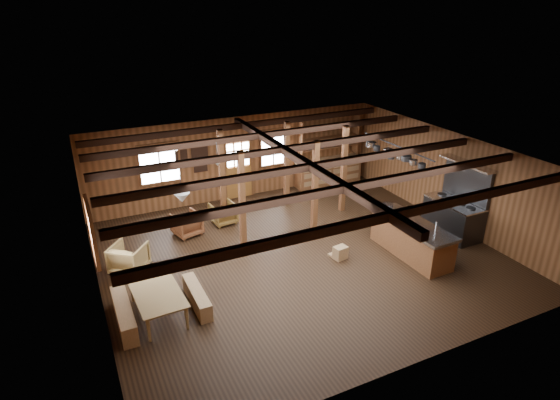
{
  "coord_description": "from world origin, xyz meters",
  "views": [
    {
      "loc": [
        -5.16,
        -9.59,
        6.36
      ],
      "look_at": [
        -0.2,
        0.79,
        1.35
      ],
      "focal_mm": 30.0,
      "sensor_mm": 36.0,
      "label": 1
    }
  ],
  "objects_px": {
    "commercial_range": "(455,212)",
    "dining_table": "(160,303)",
    "kitchen_island": "(411,238)",
    "armchair_a": "(187,224)",
    "armchair_c": "(129,258)",
    "armchair_b": "(223,213)"
  },
  "relations": [
    {
      "from": "commercial_range",
      "to": "dining_table",
      "type": "xyz_separation_m",
      "value": [
        -8.54,
        -0.14,
        -0.38
      ]
    },
    {
      "from": "kitchen_island",
      "to": "armchair_a",
      "type": "bearing_deg",
      "value": 142.75
    },
    {
      "from": "armchair_b",
      "to": "commercial_range",
      "type": "bearing_deg",
      "value": 142.43
    },
    {
      "from": "dining_table",
      "to": "armchair_a",
      "type": "relative_size",
      "value": 2.31
    },
    {
      "from": "commercial_range",
      "to": "armchair_c",
      "type": "bearing_deg",
      "value": 167.44
    },
    {
      "from": "commercial_range",
      "to": "armchair_c",
      "type": "height_order",
      "value": "commercial_range"
    },
    {
      "from": "armchair_b",
      "to": "armchair_c",
      "type": "distance_m",
      "value": 3.42
    },
    {
      "from": "armchair_c",
      "to": "dining_table",
      "type": "bearing_deg",
      "value": 136.98
    },
    {
      "from": "dining_table",
      "to": "armchair_c",
      "type": "height_order",
      "value": "armchair_c"
    },
    {
      "from": "kitchen_island",
      "to": "dining_table",
      "type": "distance_m",
      "value": 6.62
    },
    {
      "from": "armchair_b",
      "to": "armchair_c",
      "type": "xyz_separation_m",
      "value": [
        -3.03,
        -1.58,
        0.04
      ]
    },
    {
      "from": "armchair_b",
      "to": "armchair_c",
      "type": "relative_size",
      "value": 0.88
    },
    {
      "from": "dining_table",
      "to": "armchair_b",
      "type": "bearing_deg",
      "value": -39.19
    },
    {
      "from": "kitchen_island",
      "to": "commercial_range",
      "type": "relative_size",
      "value": 1.17
    },
    {
      "from": "armchair_a",
      "to": "armchair_b",
      "type": "bearing_deg",
      "value": 177.68
    },
    {
      "from": "armchair_a",
      "to": "armchair_c",
      "type": "xyz_separation_m",
      "value": [
        -1.83,
        -1.31,
        0.03
      ]
    },
    {
      "from": "kitchen_island",
      "to": "armchair_b",
      "type": "xyz_separation_m",
      "value": [
        -3.88,
        3.97,
        -0.15
      ]
    },
    {
      "from": "armchair_b",
      "to": "kitchen_island",
      "type": "bearing_deg",
      "value": 128.14
    },
    {
      "from": "armchair_a",
      "to": "armchair_b",
      "type": "xyz_separation_m",
      "value": [
        1.2,
        0.27,
        -0.01
      ]
    },
    {
      "from": "commercial_range",
      "to": "dining_table",
      "type": "height_order",
      "value": "commercial_range"
    },
    {
      "from": "commercial_range",
      "to": "armchair_a",
      "type": "height_order",
      "value": "commercial_range"
    },
    {
      "from": "commercial_range",
      "to": "armchair_a",
      "type": "bearing_deg",
      "value": 154.95
    }
  ]
}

